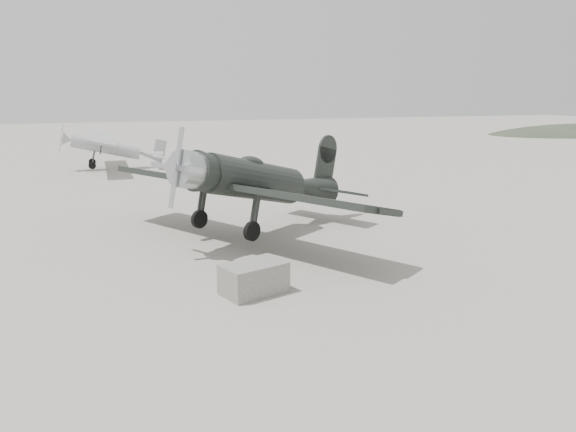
# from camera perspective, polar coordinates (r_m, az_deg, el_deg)

# --- Properties ---
(ground) EXTENTS (160.00, 160.00, 0.00)m
(ground) POSITION_cam_1_polar(r_m,az_deg,el_deg) (18.38, 1.96, -4.98)
(ground) COLOR gray
(ground) RESTS_ON ground
(lowwing_monoplane) EXTENTS (10.00, 11.53, 4.01)m
(lowwing_monoplane) POSITION_cam_1_polar(r_m,az_deg,el_deg) (21.47, -2.82, 3.47)
(lowwing_monoplane) COLOR black
(lowwing_monoplane) RESTS_ON ground
(highwing_monoplane) EXTENTS (6.98, 9.81, 2.79)m
(highwing_monoplane) POSITION_cam_1_polar(r_m,az_deg,el_deg) (41.31, -17.62, 6.96)
(highwing_monoplane) COLOR gray
(highwing_monoplane) RESTS_ON ground
(equipment_block) EXTENTS (2.02, 1.63, 0.87)m
(equipment_block) POSITION_cam_1_polar(r_m,az_deg,el_deg) (15.83, -3.50, -6.35)
(equipment_block) COLOR #65625D
(equipment_block) RESTS_ON ground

